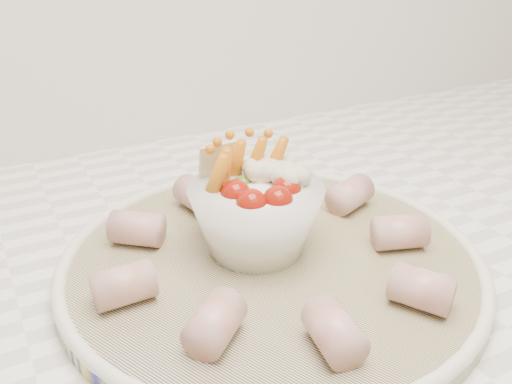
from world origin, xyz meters
TOP-DOWN VIEW (x-y plane):
  - serving_platter at (-0.13, 1.38)m, footprint 0.50×0.50m
  - veggie_bowl at (-0.13, 1.40)m, footprint 0.12×0.12m
  - cured_meat_rolls at (-0.13, 1.38)m, footprint 0.31×0.30m

SIDE VIEW (x-z plane):
  - serving_platter at x=-0.13m, z-range 0.92..0.94m
  - cured_meat_rolls at x=-0.13m, z-range 0.93..0.97m
  - veggie_bowl at x=-0.13m, z-range 0.92..1.03m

